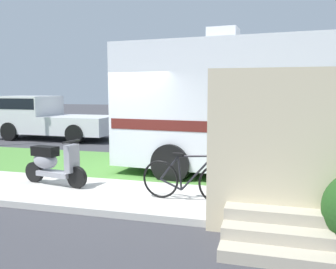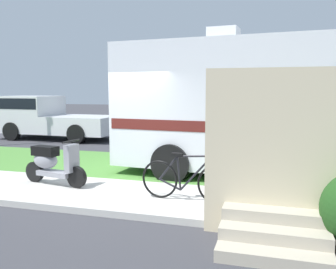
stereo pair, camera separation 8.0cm
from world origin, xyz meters
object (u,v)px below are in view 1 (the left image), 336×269
at_px(bicycle, 188,180).
at_px(pickup_truck_near, 44,116).
at_px(scooter, 52,163).
at_px(bottle_green, 316,205).
at_px(motorhome_rv, 270,104).

bearing_deg(bicycle, pickup_truck_near, 137.20).
height_order(scooter, bottle_green, scooter).
xyz_separation_m(scooter, bicycle, (2.98, -0.35, -0.07)).
height_order(scooter, bicycle, scooter).
distance_m(motorhome_rv, scooter, 5.04).
bearing_deg(bicycle, motorhome_rv, 62.53).
distance_m(motorhome_rv, bottle_green, 3.14).
distance_m(motorhome_rv, pickup_truck_near, 10.52).
relative_size(motorhome_rv, pickup_truck_near, 1.38).
bearing_deg(motorhome_rv, pickup_truck_near, 152.93).
distance_m(bicycle, bottle_green, 2.15).
relative_size(bicycle, bottle_green, 6.34).
height_order(scooter, pickup_truck_near, pickup_truck_near).
bearing_deg(scooter, pickup_truck_near, 125.38).
distance_m(scooter, bicycle, 3.00).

